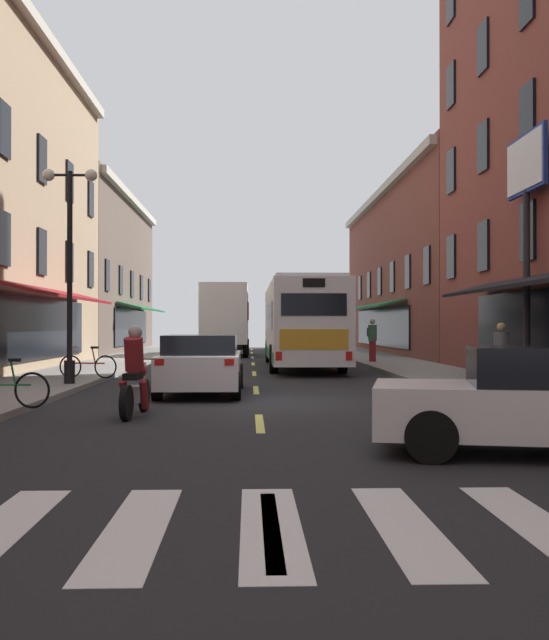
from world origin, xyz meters
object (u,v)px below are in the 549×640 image
Objects in this scene: pedestrian_far at (501,355)px; street_lamp_twin at (70,265)px; box_truck at (226,320)px; bicycle_near at (4,388)px; motorcycle_rider at (135,377)px; billboard_sign at (526,196)px; transit_bus at (301,323)px; bicycle_mid at (88,366)px; sedan_mid at (201,364)px; pedestrian_near at (372,339)px.

street_lamp_twin reaches higher than pedestrian_far.
box_truck is 20.80m from street_lamp_twin.
box_truck is 26.54m from bicycle_near.
motorcycle_rider is at bearing -66.38° from street_lamp_twin.
billboard_sign is at bearing -67.90° from box_truck.
box_truck is 4.26× the size of pedestrian_far.
box_truck is at bearing 106.95° from transit_bus.
motorcycle_rider reaches higher than bicycle_mid.
billboard_sign reaches higher than street_lamp_twin.
pedestrian_far is at bearing -19.18° from bicycle_mid.
street_lamp_twin reaches higher than bicycle_mid.
pedestrian_far is (7.23, -0.21, 0.22)m from sedan_mid.
motorcycle_rider is at bearing -104.79° from transit_bus.
billboard_sign is 3.81× the size of bicycle_near.
billboard_sign is 12.04m from street_lamp_twin.
pedestrian_far is (-1.14, -1.37, -4.08)m from billboard_sign.
pedestrian_near is at bearing 64.27° from sedan_mid.
sedan_mid is at bearing 52.04° from pedestrian_near.
street_lamp_twin is at bearing 178.04° from billboard_sign.
street_lamp_twin reaches higher than sedan_mid.
sedan_mid is at bearing -24.00° from street_lamp_twin.
street_lamp_twin is (-0.07, -1.94, 2.73)m from bicycle_mid.
street_lamp_twin is at bearing 29.32° from pedestrian_far.
bicycle_near is at bearing -96.96° from box_truck.
box_truck is at bearing -33.03° from pedestrian_far.
bicycle_mid is at bearing -130.82° from transit_bus.
motorcycle_rider reaches higher than sedan_mid.
sedan_mid is at bearing -105.91° from transit_bus.
transit_bus is 7.07× the size of bicycle_near.
motorcycle_rider is at bearing -101.89° from sedan_mid.
pedestrian_near is (9.78, 9.60, 0.59)m from bicycle_mid.
transit_bus is 12.14m from pedestrian_far.
motorcycle_rider is (-9.30, -5.54, -4.32)m from billboard_sign.
transit_bus is 6.76× the size of pedestrian_near.
billboard_sign is at bearing -1.96° from street_lamp_twin.
billboard_sign is 3.64× the size of pedestrian_near.
box_truck is 3.97× the size of bicycle_mid.
transit_bus is 2.16× the size of street_lamp_twin.
pedestrian_near is 0.32× the size of street_lamp_twin.
bicycle_mid is 11.33m from pedestrian_far.
pedestrian_far is 11.14m from street_lamp_twin.
transit_bus is (-5.18, 10.05, -3.28)m from billboard_sign.
billboard_sign is at bearing -91.05° from pedestrian_far.
bicycle_near is at bearing 59.68° from pedestrian_far.
transit_bus is at bearing -31.81° from pedestrian_far.
pedestrian_near is at bearing 44.49° from bicycle_mid.
street_lamp_twin is at bearing 156.00° from sedan_mid.
billboard_sign is 12.88m from bicycle_mid.
sedan_mid is 4.93m from bicycle_mid.
bicycle_near is at bearing 176.98° from motorcycle_rider.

